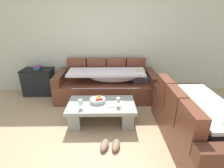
{
  "coord_description": "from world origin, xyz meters",
  "views": [
    {
      "loc": [
        0.27,
        -2.21,
        1.86
      ],
      "look_at": [
        0.33,
        1.08,
        0.55
      ],
      "focal_mm": 28.06,
      "sensor_mm": 36.0,
      "label": 1
    }
  ],
  "objects_px": {
    "wine_glass_near_left": "(81,102)",
    "open_magazine": "(115,104)",
    "couch_along_wall": "(108,84)",
    "couch_near_window": "(196,123)",
    "coffee_table": "(101,110)",
    "book_stack_on_cabinet": "(38,68)",
    "wine_glass_near_right": "(118,100)",
    "fruit_bowl": "(98,100)",
    "pair_of_shoes": "(110,145)",
    "side_cabinet": "(39,82)"
  },
  "relations": [
    {
      "from": "couch_near_window",
      "to": "open_magazine",
      "type": "xyz_separation_m",
      "value": [
        -1.21,
        0.54,
        0.05
      ]
    },
    {
      "from": "couch_near_window",
      "to": "wine_glass_near_left",
      "type": "relative_size",
      "value": 11.3
    },
    {
      "from": "wine_glass_near_right",
      "to": "pair_of_shoes",
      "type": "relative_size",
      "value": 0.49
    },
    {
      "from": "wine_glass_near_left",
      "to": "pair_of_shoes",
      "type": "bearing_deg",
      "value": -46.56
    },
    {
      "from": "open_magazine",
      "to": "couch_near_window",
      "type": "bearing_deg",
      "value": -28.57
    },
    {
      "from": "wine_glass_near_right",
      "to": "side_cabinet",
      "type": "distance_m",
      "value": 2.36
    },
    {
      "from": "couch_near_window",
      "to": "wine_glass_near_right",
      "type": "xyz_separation_m",
      "value": [
        -1.16,
        0.46,
        0.16
      ]
    },
    {
      "from": "couch_along_wall",
      "to": "open_magazine",
      "type": "distance_m",
      "value": 1.1
    },
    {
      "from": "wine_glass_near_left",
      "to": "book_stack_on_cabinet",
      "type": "relative_size",
      "value": 0.77
    },
    {
      "from": "wine_glass_near_left",
      "to": "coffee_table",
      "type": "bearing_deg",
      "value": 26.79
    },
    {
      "from": "couch_near_window",
      "to": "coffee_table",
      "type": "bearing_deg",
      "value": 68.58
    },
    {
      "from": "wine_glass_near_left",
      "to": "book_stack_on_cabinet",
      "type": "xyz_separation_m",
      "value": [
        -1.23,
        1.45,
        0.18
      ]
    },
    {
      "from": "couch_near_window",
      "to": "open_magazine",
      "type": "bearing_deg",
      "value": 66.0
    },
    {
      "from": "couch_near_window",
      "to": "wine_glass_near_right",
      "type": "distance_m",
      "value": 1.25
    },
    {
      "from": "side_cabinet",
      "to": "book_stack_on_cabinet",
      "type": "distance_m",
      "value": 0.36
    },
    {
      "from": "wine_glass_near_left",
      "to": "wine_glass_near_right",
      "type": "height_order",
      "value": "same"
    },
    {
      "from": "couch_near_window",
      "to": "coffee_table",
      "type": "relative_size",
      "value": 1.56
    },
    {
      "from": "couch_along_wall",
      "to": "pair_of_shoes",
      "type": "bearing_deg",
      "value": -88.56
    },
    {
      "from": "fruit_bowl",
      "to": "open_magazine",
      "type": "relative_size",
      "value": 1.0
    },
    {
      "from": "couch_near_window",
      "to": "book_stack_on_cabinet",
      "type": "xyz_separation_m",
      "value": [
        -3.02,
        1.85,
        0.35
      ]
    },
    {
      "from": "wine_glass_near_right",
      "to": "book_stack_on_cabinet",
      "type": "distance_m",
      "value": 2.34
    },
    {
      "from": "fruit_bowl",
      "to": "open_magazine",
      "type": "bearing_deg",
      "value": -15.69
    },
    {
      "from": "couch_near_window",
      "to": "book_stack_on_cabinet",
      "type": "bearing_deg",
      "value": 58.49
    },
    {
      "from": "coffee_table",
      "to": "wine_glass_near_left",
      "type": "height_order",
      "value": "wine_glass_near_left"
    },
    {
      "from": "wine_glass_near_left",
      "to": "open_magazine",
      "type": "relative_size",
      "value": 0.59
    },
    {
      "from": "wine_glass_near_right",
      "to": "open_magazine",
      "type": "xyz_separation_m",
      "value": [
        -0.06,
        0.08,
        -0.11
      ]
    },
    {
      "from": "couch_near_window",
      "to": "wine_glass_near_right",
      "type": "height_order",
      "value": "couch_near_window"
    },
    {
      "from": "couch_near_window",
      "to": "wine_glass_near_left",
      "type": "xyz_separation_m",
      "value": [
        -1.79,
        0.4,
        0.16
      ]
    },
    {
      "from": "coffee_table",
      "to": "open_magazine",
      "type": "xyz_separation_m",
      "value": [
        0.24,
        -0.03,
        0.15
      ]
    },
    {
      "from": "book_stack_on_cabinet",
      "to": "wine_glass_near_left",
      "type": "bearing_deg",
      "value": -49.67
    },
    {
      "from": "wine_glass_near_left",
      "to": "open_magazine",
      "type": "height_order",
      "value": "wine_glass_near_left"
    },
    {
      "from": "couch_along_wall",
      "to": "open_magazine",
      "type": "height_order",
      "value": "couch_along_wall"
    },
    {
      "from": "coffee_table",
      "to": "book_stack_on_cabinet",
      "type": "relative_size",
      "value": 5.58
    },
    {
      "from": "coffee_table",
      "to": "couch_along_wall",
      "type": "bearing_deg",
      "value": 84.08
    },
    {
      "from": "wine_glass_near_left",
      "to": "couch_near_window",
      "type": "bearing_deg",
      "value": -12.61
    },
    {
      "from": "couch_along_wall",
      "to": "wine_glass_near_right",
      "type": "bearing_deg",
      "value": -80.86
    },
    {
      "from": "couch_near_window",
      "to": "pair_of_shoes",
      "type": "xyz_separation_m",
      "value": [
        -1.3,
        -0.12,
        -0.29
      ]
    },
    {
      "from": "couch_near_window",
      "to": "open_magazine",
      "type": "distance_m",
      "value": 1.33
    },
    {
      "from": "coffee_table",
      "to": "pair_of_shoes",
      "type": "xyz_separation_m",
      "value": [
        0.15,
        -0.69,
        -0.19
      ]
    },
    {
      "from": "side_cabinet",
      "to": "coffee_table",
      "type": "bearing_deg",
      "value": -38.82
    },
    {
      "from": "book_stack_on_cabinet",
      "to": "pair_of_shoes",
      "type": "distance_m",
      "value": 2.69
    },
    {
      "from": "wine_glass_near_left",
      "to": "pair_of_shoes",
      "type": "height_order",
      "value": "wine_glass_near_left"
    },
    {
      "from": "couch_along_wall",
      "to": "couch_near_window",
      "type": "relative_size",
      "value": 1.22
    },
    {
      "from": "coffee_table",
      "to": "fruit_bowl",
      "type": "distance_m",
      "value": 0.2
    },
    {
      "from": "coffee_table",
      "to": "book_stack_on_cabinet",
      "type": "distance_m",
      "value": 2.08
    },
    {
      "from": "couch_along_wall",
      "to": "open_magazine",
      "type": "bearing_deg",
      "value": -83.1
    },
    {
      "from": "open_magazine",
      "to": "pair_of_shoes",
      "type": "relative_size",
      "value": 0.83
    },
    {
      "from": "couch_along_wall",
      "to": "open_magazine",
      "type": "xyz_separation_m",
      "value": [
        0.13,
        -1.09,
        0.05
      ]
    },
    {
      "from": "couch_near_window",
      "to": "fruit_bowl",
      "type": "distance_m",
      "value": 1.64
    },
    {
      "from": "couch_along_wall",
      "to": "couch_near_window",
      "type": "bearing_deg",
      "value": -50.45
    }
  ]
}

